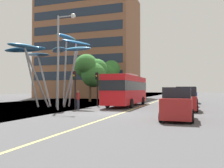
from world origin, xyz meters
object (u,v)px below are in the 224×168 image
Objects in this scene: traffic_light_kerb_far at (97,82)px; car_parked_near at (177,105)px; car_parked_far at (186,97)px; street_lamp at (62,50)px; traffic_light_kerb_near at (75,82)px; traffic_light_island_mid at (116,84)px; leaf_sculpture at (52,50)px; car_parked_mid at (186,100)px; pedestrian at (78,100)px; red_bus at (126,89)px; car_side_street at (190,96)px.

car_parked_near is (9.60, -10.23, -1.81)m from traffic_light_kerb_far.
traffic_light_kerb_far reaches higher than car_parked_near.
street_lamp reaches higher than car_parked_far.
traffic_light_island_mid is at bearing 88.20° from traffic_light_kerb_near.
car_parked_near is (9.73, -4.94, -1.65)m from traffic_light_kerb_near.
street_lamp is (-10.65, -9.24, 4.49)m from car_parked_far.
leaf_sculpture is 2.63× the size of car_parked_near.
street_lamp is at bearing -139.06° from car_parked_far.
traffic_light_island_mid is 0.89× the size of car_parked_mid.
traffic_light_kerb_near is 11.03m from car_parked_near.
car_parked_far is 2.48× the size of pedestrian.
red_bus is 12.92m from car_parked_near.
street_lamp is (-0.88, -6.41, 2.74)m from traffic_light_kerb_far.
car_parked_mid is at bearing 87.08° from car_parked_near.
car_parked_near is 0.87× the size of car_side_street.
car_parked_near is 13.05m from car_parked_far.
leaf_sculpture is 2.47× the size of car_parked_mid.
red_bus is at bearing 16.88° from traffic_light_kerb_far.
street_lamp reaches higher than leaf_sculpture.
car_side_street is at bearing 54.51° from traffic_light_kerb_near.
car_parked_near is at bearing -26.91° from traffic_light_kerb_near.
pedestrian is at bearing 150.35° from car_parked_near.
traffic_light_island_mid reaches higher than pedestrian.
car_parked_mid is 0.93× the size of car_side_street.
car_parked_mid is at bearing -45.78° from traffic_light_island_mid.
street_lamp is 4.89× the size of pedestrian.
red_bus is at bearing 146.98° from car_parked_mid.
leaf_sculpture is 6.11m from traffic_light_kerb_far.
car_parked_near is 0.94× the size of car_parked_mid.
pedestrian is (-0.31, -11.33, -1.79)m from traffic_light_island_mid.
car_side_street is (0.55, 19.35, 0.06)m from car_parked_near.
traffic_light_kerb_far is at bearing 161.34° from car_parked_mid.
traffic_light_kerb_far is at bearing -163.12° from red_bus.
traffic_light_kerb_far is at bearing -92.13° from traffic_light_island_mid.
red_bus is 2.59× the size of car_parked_mid.
traffic_light_island_mid is at bearing 119.05° from car_parked_near.
car_side_street is (9.90, 2.51, -1.66)m from traffic_light_island_mid.
car_parked_mid is (9.70, -9.97, -1.70)m from traffic_light_island_mid.
leaf_sculpture reaches higher than pedestrian.
traffic_light_kerb_far is 0.98× the size of car_parked_near.
car_parked_mid reaches higher than car_parked_near.
traffic_light_kerb_near reaches higher than car_parked_far.
leaf_sculpture is 2.78× the size of traffic_light_island_mid.
car_parked_near reaches higher than pedestrian.
street_lamp is (-4.14, -7.40, 3.54)m from red_bus.
red_bus reaches higher than car_parked_mid.
traffic_light_island_mid is 19.34m from car_parked_near.
car_side_street is (10.15, 9.12, -1.75)m from traffic_light_kerb_far.
traffic_light_island_mid is 10.35m from car_side_street.
car_side_street is at bearing 54.63° from street_lamp.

